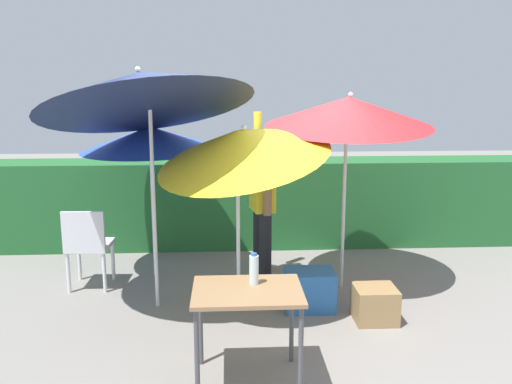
{
  "coord_description": "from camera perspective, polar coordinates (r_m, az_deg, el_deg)",
  "views": [
    {
      "loc": [
        -0.3,
        -5.01,
        2.19
      ],
      "look_at": [
        0.0,
        0.3,
        1.1
      ],
      "focal_mm": 37.26,
      "sensor_mm": 36.0,
      "label": 1
    }
  ],
  "objects": [
    {
      "name": "chair_plastic",
      "position": [
        5.99,
        -17.61,
        -5.26
      ],
      "size": [
        0.45,
        0.45,
        0.89
      ],
      "color": "silver",
      "rests_on": "ground_plane"
    },
    {
      "name": "bottle_water",
      "position": [
        3.98,
        -0.22,
        -8.31
      ],
      "size": [
        0.07,
        0.07,
        0.24
      ],
      "color": "silver",
      "rests_on": "folding_table"
    },
    {
      "name": "hedge_row",
      "position": [
        7.29,
        -0.78,
        -1.14
      ],
      "size": [
        8.0,
        0.7,
        1.17
      ],
      "primitive_type": "cube",
      "color": "#23602D",
      "rests_on": "ground_plane"
    },
    {
      "name": "umbrella_navy",
      "position": [
        6.02,
        -11.28,
        5.64
      ],
      "size": [
        1.55,
        1.54,
        1.77
      ],
      "color": "silver",
      "rests_on": "ground_plane"
    },
    {
      "name": "ground_plane",
      "position": [
        5.48,
        0.18,
        -11.99
      ],
      "size": [
        24.0,
        24.0,
        0.0
      ],
      "primitive_type": "plane",
      "color": "gray"
    },
    {
      "name": "umbrella_yellow",
      "position": [
        5.07,
        -11.94,
        10.62
      ],
      "size": [
        2.11,
        2.03,
        2.7
      ],
      "color": "silver",
      "rests_on": "ground_plane"
    },
    {
      "name": "cooler_box",
      "position": [
        5.34,
        5.75,
        -10.4
      ],
      "size": [
        0.48,
        0.35,
        0.39
      ],
      "primitive_type": "cube",
      "color": "#2D6BB7",
      "rests_on": "ground_plane"
    },
    {
      "name": "crate_cardboard",
      "position": [
        5.2,
        12.65,
        -11.66
      ],
      "size": [
        0.39,
        0.36,
        0.33
      ],
      "primitive_type": "cube",
      "color": "#9E7A4C",
      "rests_on": "ground_plane"
    },
    {
      "name": "folding_table",
      "position": [
        3.95,
        -0.92,
        -11.59
      ],
      "size": [
        0.8,
        0.6,
        0.73
      ],
      "color": "#4C4C51",
      "rests_on": "ground_plane"
    },
    {
      "name": "umbrella_rainbow",
      "position": [
        4.9,
        -1.64,
        5.1
      ],
      "size": [
        1.72,
        1.66,
        2.09
      ],
      "color": "silver",
      "rests_on": "ground_plane"
    },
    {
      "name": "umbrella_orange",
      "position": [
        5.59,
        9.91,
        8.49
      ],
      "size": [
        1.74,
        1.75,
        2.16
      ],
      "color": "silver",
      "rests_on": "ground_plane"
    },
    {
      "name": "person_vendor",
      "position": [
        5.83,
        0.68,
        -0.86
      ],
      "size": [
        0.28,
        0.56,
        1.88
      ],
      "color": "black",
      "rests_on": "ground_plane"
    }
  ]
}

